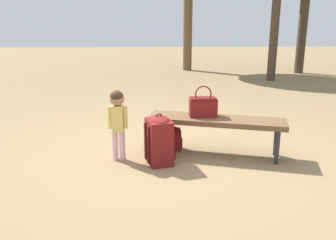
% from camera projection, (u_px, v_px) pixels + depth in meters
% --- Properties ---
extents(ground_plane, '(40.00, 40.00, 0.00)m').
position_uv_depth(ground_plane, '(171.00, 153.00, 4.24)').
color(ground_plane, '#8C704C').
rests_on(ground_plane, ground).
extents(park_bench, '(1.65, 0.82, 0.45)m').
position_uv_depth(park_bench, '(216.00, 123.00, 4.12)').
color(park_bench, brown).
rests_on(park_bench, ground).
extents(handbag, '(0.32, 0.19, 0.37)m').
position_uv_depth(handbag, '(203.00, 106.00, 4.14)').
color(handbag, maroon).
rests_on(handbag, park_bench).
extents(child_standing, '(0.22, 0.17, 0.81)m').
position_uv_depth(child_standing, '(117.00, 115.00, 3.90)').
color(child_standing, '#E5B2C6').
rests_on(child_standing, ground).
extents(backpack_large, '(0.35, 0.39, 0.57)m').
position_uv_depth(backpack_large, '(159.00, 139.00, 3.89)').
color(backpack_large, maroon).
rests_on(backpack_large, ground).
extents(backpack_small, '(0.16, 0.18, 0.30)m').
position_uv_depth(backpack_small, '(175.00, 138.00, 4.33)').
color(backpack_small, maroon).
rests_on(backpack_small, ground).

